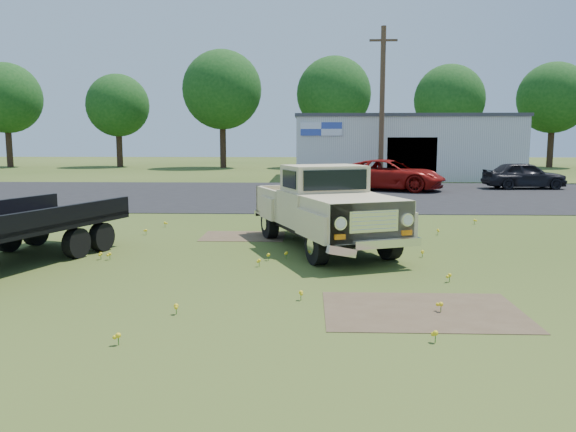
% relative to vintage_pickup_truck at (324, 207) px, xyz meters
% --- Properties ---
extents(ground, '(140.00, 140.00, 0.00)m').
position_rel_vintage_pickup_truck_xyz_m(ground, '(-0.12, -2.01, -1.00)').
color(ground, '#324616').
rests_on(ground, ground).
extents(asphalt_lot, '(90.00, 14.00, 0.02)m').
position_rel_vintage_pickup_truck_xyz_m(asphalt_lot, '(-0.12, 12.99, -1.00)').
color(asphalt_lot, black).
rests_on(asphalt_lot, ground).
extents(dirt_patch_a, '(3.00, 2.00, 0.01)m').
position_rel_vintage_pickup_truck_xyz_m(dirt_patch_a, '(1.38, -5.01, -1.00)').
color(dirt_patch_a, brown).
rests_on(dirt_patch_a, ground).
extents(dirt_patch_b, '(2.20, 1.60, 0.01)m').
position_rel_vintage_pickup_truck_xyz_m(dirt_patch_b, '(-2.12, 1.49, -1.00)').
color(dirt_patch_b, brown).
rests_on(dirt_patch_b, ground).
extents(commercial_building, '(14.20, 8.20, 4.15)m').
position_rel_vintage_pickup_truck_xyz_m(commercial_building, '(5.88, 24.98, 1.10)').
color(commercial_building, silver).
rests_on(commercial_building, ground).
extents(utility_pole_mid, '(1.60, 0.30, 9.00)m').
position_rel_vintage_pickup_truck_xyz_m(utility_pole_mid, '(3.88, 19.99, 3.61)').
color(utility_pole_mid, '#452D20').
rests_on(utility_pole_mid, ground).
extents(treeline_a, '(6.40, 6.40, 9.52)m').
position_rel_vintage_pickup_truck_xyz_m(treeline_a, '(-28.12, 37.99, 5.30)').
color(treeline_a, '#332117').
rests_on(treeline_a, ground).
extents(treeline_b, '(5.76, 5.76, 8.57)m').
position_rel_vintage_pickup_truck_xyz_m(treeline_b, '(-18.12, 38.99, 4.67)').
color(treeline_b, '#332117').
rests_on(treeline_b, ground).
extents(treeline_c, '(7.04, 7.04, 10.47)m').
position_rel_vintage_pickup_truck_xyz_m(treeline_c, '(-8.12, 37.49, 5.94)').
color(treeline_c, '#332117').
rests_on(treeline_c, ground).
extents(treeline_d, '(6.72, 6.72, 10.00)m').
position_rel_vintage_pickup_truck_xyz_m(treeline_d, '(1.88, 38.49, 5.62)').
color(treeline_d, '#332117').
rests_on(treeline_d, ground).
extents(treeline_e, '(6.08, 6.08, 9.04)m').
position_rel_vintage_pickup_truck_xyz_m(treeline_e, '(11.88, 36.99, 4.99)').
color(treeline_e, '#332117').
rests_on(treeline_e, ground).
extents(treeline_f, '(6.40, 6.40, 9.52)m').
position_rel_vintage_pickup_truck_xyz_m(treeline_f, '(21.88, 39.49, 5.30)').
color(treeline_f, '#332117').
rests_on(treeline_f, ground).
extents(vintage_pickup_truck, '(3.96, 5.90, 1.99)m').
position_rel_vintage_pickup_truck_xyz_m(vintage_pickup_truck, '(0.00, 0.00, 0.00)').
color(vintage_pickup_truck, beige).
rests_on(vintage_pickup_truck, ground).
extents(red_pickup, '(6.12, 4.53, 1.55)m').
position_rel_vintage_pickup_truck_xyz_m(red_pickup, '(3.73, 15.37, -0.22)').
color(red_pickup, maroon).
rests_on(red_pickup, ground).
extents(dark_sedan, '(4.25, 1.93, 1.41)m').
position_rel_vintage_pickup_truck_xyz_m(dark_sedan, '(10.90, 16.42, -0.29)').
color(dark_sedan, black).
rests_on(dark_sedan, ground).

